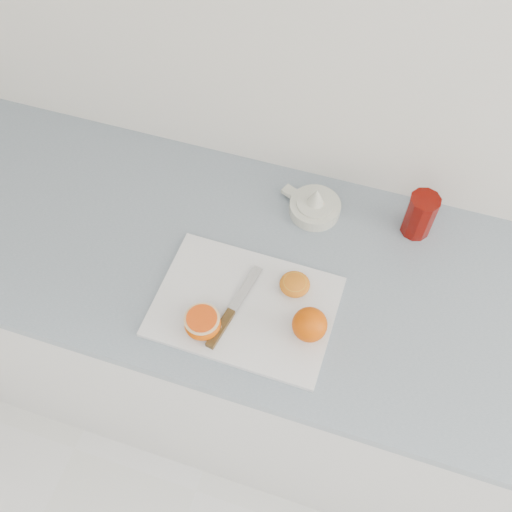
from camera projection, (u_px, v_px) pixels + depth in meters
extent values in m
cube|color=silver|center=(496.00, 39.00, 1.02)|extent=(4.00, 0.04, 2.70)
cube|color=silver|center=(307.00, 361.00, 1.66)|extent=(2.32, 0.60, 0.86)
cube|color=#8E97A3|center=(321.00, 283.00, 1.29)|extent=(2.37, 0.64, 0.03)
cube|color=silver|center=(245.00, 306.00, 1.24)|extent=(0.39, 0.28, 0.01)
sphere|color=#E94303|center=(310.00, 325.00, 1.16)|extent=(0.07, 0.07, 0.07)
ellipsoid|color=#E94303|center=(203.00, 324.00, 1.18)|extent=(0.08, 0.08, 0.04)
cylinder|color=#E3C385|center=(202.00, 319.00, 1.16)|extent=(0.07, 0.07, 0.00)
cylinder|color=#DD5817|center=(202.00, 318.00, 1.16)|extent=(0.06, 0.06, 0.00)
ellipsoid|color=#CA6413|center=(295.00, 284.00, 1.24)|extent=(0.07, 0.07, 0.03)
cylinder|color=gold|center=(295.00, 282.00, 1.23)|extent=(0.05, 0.05, 0.00)
cube|color=#4F391A|center=(221.00, 328.00, 1.19)|extent=(0.03, 0.10, 0.01)
cube|color=#B7B7BC|center=(246.00, 288.00, 1.25)|extent=(0.04, 0.12, 0.00)
cylinder|color=#B7B7BC|center=(221.00, 328.00, 1.19)|extent=(0.01, 0.01, 0.01)
cylinder|color=silver|center=(315.00, 208.00, 1.37)|extent=(0.12, 0.12, 0.03)
cylinder|color=silver|center=(316.00, 203.00, 1.36)|extent=(0.09, 0.09, 0.01)
cone|color=silver|center=(316.00, 196.00, 1.34)|extent=(0.04, 0.04, 0.05)
cube|color=silver|center=(291.00, 192.00, 1.40)|extent=(0.05, 0.04, 0.01)
ellipsoid|color=#E84F06|center=(318.00, 206.00, 1.35)|extent=(0.01, 0.01, 0.00)
ellipsoid|color=#E84F06|center=(315.00, 197.00, 1.36)|extent=(0.01, 0.01, 0.00)
ellipsoid|color=#E84F06|center=(312.00, 204.00, 1.35)|extent=(0.01, 0.01, 0.00)
ellipsoid|color=#E84F06|center=(323.00, 203.00, 1.35)|extent=(0.01, 0.01, 0.00)
cylinder|color=#630702|center=(420.00, 216.00, 1.31)|extent=(0.07, 0.07, 0.11)
cylinder|color=#D1500F|center=(415.00, 227.00, 1.35)|extent=(0.06, 0.06, 0.02)
cylinder|color=#630702|center=(426.00, 200.00, 1.26)|extent=(0.07, 0.07, 0.00)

